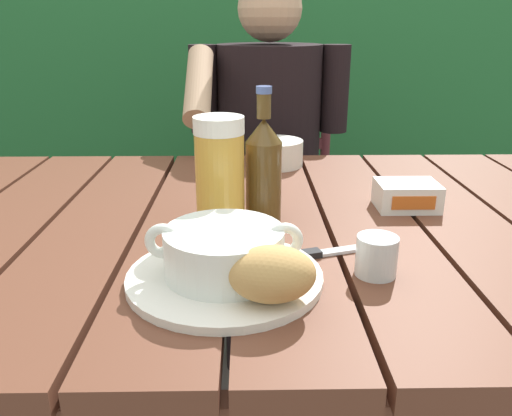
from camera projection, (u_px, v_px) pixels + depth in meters
dining_table at (279, 259)px, 0.96m from camera, size 1.47×0.92×0.73m
hedge_backdrop at (274, 86)px, 2.59m from camera, size 3.54×0.79×1.57m
chair_near_diner at (266, 193)px, 1.87m from camera, size 0.50×0.47×0.93m
person_eating at (268, 141)px, 1.60m from camera, size 0.48×0.47×1.21m
serving_plate at (225, 277)px, 0.71m from camera, size 0.27×0.27×0.01m
soup_bowl at (224, 250)px, 0.69m from camera, size 0.21×0.16×0.07m
bread_roll at (272, 274)px, 0.63m from camera, size 0.11×0.08×0.07m
beer_glass at (220, 174)px, 0.86m from camera, size 0.08×0.08×0.19m
beer_bottle at (264, 168)px, 0.89m from camera, size 0.06×0.06×0.24m
water_glass_small at (377, 256)px, 0.72m from camera, size 0.06×0.06×0.06m
butter_tub at (407, 195)px, 0.98m from camera, size 0.11×0.09×0.05m
table_knife at (318, 253)px, 0.78m from camera, size 0.15×0.06×0.01m
diner_bowl at (275, 153)px, 1.27m from camera, size 0.14×0.14×0.06m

